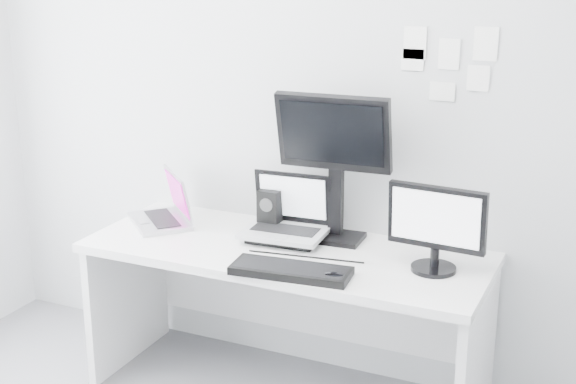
# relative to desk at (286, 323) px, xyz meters

# --- Properties ---
(back_wall) EXTENTS (3.60, 0.00, 3.60)m
(back_wall) POSITION_rel_desk_xyz_m (0.00, 0.35, 0.99)
(back_wall) COLOR #B7B9BB
(back_wall) RESTS_ON ground
(desk) EXTENTS (1.80, 0.70, 0.73)m
(desk) POSITION_rel_desk_xyz_m (0.00, 0.00, 0.00)
(desk) COLOR white
(desk) RESTS_ON ground
(macbook) EXTENTS (0.43, 0.43, 0.26)m
(macbook) POSITION_rel_desk_xyz_m (-0.70, 0.06, 0.50)
(macbook) COLOR #AEADB2
(macbook) RESTS_ON desk
(speaker) EXTENTS (0.13, 0.13, 0.20)m
(speaker) POSITION_rel_desk_xyz_m (-0.16, 0.18, 0.47)
(speaker) COLOR black
(speaker) RESTS_ON desk
(dell_laptop) EXTENTS (0.39, 0.31, 0.31)m
(dell_laptop) POSITION_rel_desk_xyz_m (-0.05, 0.08, 0.52)
(dell_laptop) COLOR #AEB0B4
(dell_laptop) RESTS_ON desk
(rear_monitor) EXTENTS (0.52, 0.21, 0.70)m
(rear_monitor) POSITION_rel_desk_xyz_m (0.15, 0.19, 0.71)
(rear_monitor) COLOR black
(rear_monitor) RESTS_ON desk
(samsung_monitor) EXTENTS (0.42, 0.21, 0.38)m
(samsung_monitor) POSITION_rel_desk_xyz_m (0.66, 0.02, 0.55)
(samsung_monitor) COLOR black
(samsung_monitor) RESTS_ON desk
(keyboard) EXTENTS (0.51, 0.23, 0.03)m
(keyboard) POSITION_rel_desk_xyz_m (0.14, -0.26, 0.38)
(keyboard) COLOR black
(keyboard) RESTS_ON desk
(mouse) EXTENTS (0.13, 0.10, 0.04)m
(mouse) POSITION_rel_desk_xyz_m (0.33, -0.26, 0.38)
(mouse) COLOR black
(mouse) RESTS_ON desk
(wall_note_0) EXTENTS (0.10, 0.00, 0.14)m
(wall_note_0) POSITION_rel_desk_xyz_m (0.45, 0.34, 1.26)
(wall_note_0) COLOR white
(wall_note_0) RESTS_ON back_wall
(wall_note_1) EXTENTS (0.09, 0.00, 0.13)m
(wall_note_1) POSITION_rel_desk_xyz_m (0.60, 0.34, 1.22)
(wall_note_1) COLOR white
(wall_note_1) RESTS_ON back_wall
(wall_note_2) EXTENTS (0.10, 0.00, 0.14)m
(wall_note_2) POSITION_rel_desk_xyz_m (0.75, 0.34, 1.26)
(wall_note_2) COLOR white
(wall_note_2) RESTS_ON back_wall
(wall_note_3) EXTENTS (0.11, 0.00, 0.08)m
(wall_note_3) POSITION_rel_desk_xyz_m (0.58, 0.34, 1.05)
(wall_note_3) COLOR white
(wall_note_3) RESTS_ON back_wall
(wall_note_4) EXTENTS (0.10, 0.00, 0.09)m
(wall_note_4) POSITION_rel_desk_xyz_m (0.44, 0.34, 1.18)
(wall_note_4) COLOR white
(wall_note_4) RESTS_ON back_wall
(wall_note_5) EXTENTS (0.09, 0.00, 0.11)m
(wall_note_5) POSITION_rel_desk_xyz_m (0.73, 0.34, 1.12)
(wall_note_5) COLOR white
(wall_note_5) RESTS_ON back_wall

